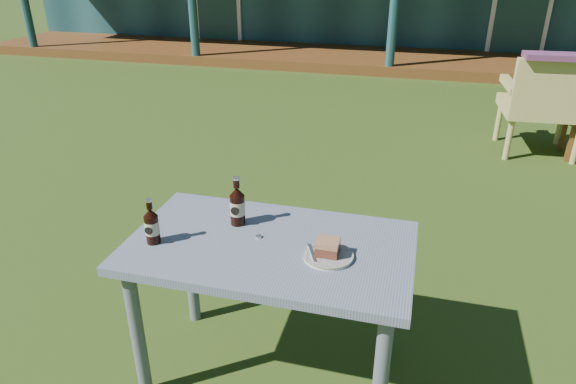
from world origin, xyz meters
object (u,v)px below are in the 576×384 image
(cake_slice, at_px, (328,247))
(cola_bottle_far, at_px, (152,225))
(plate, at_px, (328,256))
(armchair_left, at_px, (545,101))
(cafe_table, at_px, (270,263))
(cola_bottle_near, at_px, (237,206))

(cake_slice, distance_m, cola_bottle_far, 0.73)
(plate, bearing_deg, armchair_left, 67.63)
(cafe_table, height_order, cake_slice, cake_slice)
(cake_slice, relative_size, armchair_left, 0.10)
(cola_bottle_near, distance_m, armchair_left, 3.76)
(cafe_table, bearing_deg, armchair_left, 63.74)
(plate, distance_m, cake_slice, 0.04)
(cola_bottle_near, bearing_deg, plate, -20.68)
(cake_slice, xyz_separation_m, cola_bottle_far, (-0.73, -0.08, 0.04))
(cake_slice, distance_m, cola_bottle_near, 0.47)
(plate, distance_m, cola_bottle_far, 0.74)
(armchair_left, bearing_deg, plate, -112.37)
(cafe_table, distance_m, armchair_left, 3.78)
(cafe_table, relative_size, armchair_left, 1.25)
(plate, xyz_separation_m, cola_bottle_near, (-0.45, 0.17, 0.08))
(cake_slice, bearing_deg, armchair_left, 67.53)
(cake_slice, bearing_deg, cafe_table, 171.68)
(cake_slice, bearing_deg, cola_bottle_near, 159.71)
(plate, relative_size, cola_bottle_near, 0.89)
(cafe_table, distance_m, cake_slice, 0.30)
(cola_bottle_near, xyz_separation_m, armchair_left, (1.86, 3.26, -0.27))
(plate, xyz_separation_m, cake_slice, (-0.00, 0.01, 0.04))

